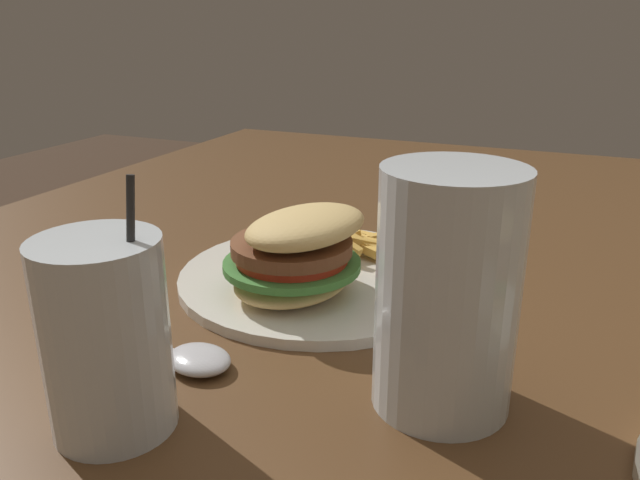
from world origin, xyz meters
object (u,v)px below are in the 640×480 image
object	(u,v)px
beer_glass	(452,297)
juice_glass	(107,345)
meal_plate_near	(310,262)
spoon	(192,357)

from	to	relation	value
beer_glass	juice_glass	bearing A→B (deg)	-60.43
meal_plate_near	spoon	world-z (taller)	meal_plate_near
spoon	juice_glass	bearing A→B (deg)	-79.57
beer_glass	juice_glass	xyz separation A→B (m)	(0.11, -0.19, -0.02)
meal_plate_near	beer_glass	xyz separation A→B (m)	(0.13, 0.16, 0.05)
juice_glass	spoon	world-z (taller)	juice_glass
meal_plate_near	juice_glass	xyz separation A→B (m)	(0.24, -0.03, 0.03)
meal_plate_near	beer_glass	size ratio (longest dim) A/B	1.70
beer_glass	meal_plate_near	bearing A→B (deg)	-129.54
beer_glass	spoon	distance (m)	0.20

